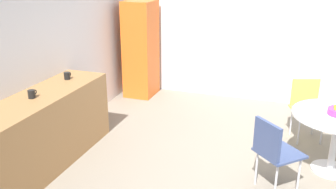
{
  "coord_description": "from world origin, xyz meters",
  "views": [
    {
      "loc": [
        -3.52,
        -0.09,
        2.36
      ],
      "look_at": [
        0.18,
        1.2,
        0.95
      ],
      "focal_mm": 39.59,
      "sensor_mm": 36.0,
      "label": 1
    }
  ],
  "objects_px": {
    "chair_navy": "(273,148)",
    "mug_green": "(32,94)",
    "mug_white": "(67,76)",
    "chair_yellow": "(306,102)",
    "locker_cabinet": "(141,49)"
  },
  "relations": [
    {
      "from": "chair_navy",
      "to": "mug_green",
      "type": "bearing_deg",
      "value": 98.91
    },
    {
      "from": "chair_navy",
      "to": "mug_green",
      "type": "xyz_separation_m",
      "value": [
        -0.42,
        2.66,
        0.43
      ]
    },
    {
      "from": "chair_navy",
      "to": "mug_white",
      "type": "bearing_deg",
      "value": 82.99
    },
    {
      "from": "chair_yellow",
      "to": "mug_green",
      "type": "relative_size",
      "value": 6.43
    },
    {
      "from": "locker_cabinet",
      "to": "chair_yellow",
      "type": "height_order",
      "value": "locker_cabinet"
    },
    {
      "from": "chair_yellow",
      "to": "chair_navy",
      "type": "bearing_deg",
      "value": 167.58
    },
    {
      "from": "chair_navy",
      "to": "chair_yellow",
      "type": "distance_m",
      "value": 1.57
    },
    {
      "from": "locker_cabinet",
      "to": "chair_navy",
      "type": "relative_size",
      "value": 2.08
    },
    {
      "from": "mug_white",
      "to": "chair_navy",
      "type": "bearing_deg",
      "value": -97.01
    },
    {
      "from": "chair_yellow",
      "to": "mug_green",
      "type": "distance_m",
      "value": 3.6
    },
    {
      "from": "locker_cabinet",
      "to": "chair_yellow",
      "type": "xyz_separation_m",
      "value": [
        -0.91,
        -2.88,
        -0.34
      ]
    },
    {
      "from": "mug_white",
      "to": "locker_cabinet",
      "type": "bearing_deg",
      "value": -3.95
    },
    {
      "from": "chair_yellow",
      "to": "mug_white",
      "type": "distance_m",
      "value": 3.28
    },
    {
      "from": "locker_cabinet",
      "to": "mug_green",
      "type": "xyz_separation_m",
      "value": [
        -2.86,
        0.12,
        0.09
      ]
    },
    {
      "from": "locker_cabinet",
      "to": "chair_yellow",
      "type": "relative_size",
      "value": 2.08
    }
  ]
}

